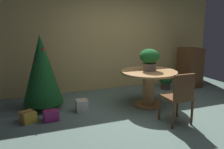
# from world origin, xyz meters

# --- Properties ---
(ground_plane) EXTENTS (6.60, 6.60, 0.00)m
(ground_plane) POSITION_xyz_m (0.00, 0.00, 0.00)
(ground_plane) COLOR slate
(back_wall_panel) EXTENTS (6.00, 0.10, 2.60)m
(back_wall_panel) POSITION_xyz_m (0.00, 2.20, 1.30)
(back_wall_panel) COLOR tan
(back_wall_panel) RESTS_ON ground_plane
(round_dining_table) EXTENTS (1.19, 1.19, 0.77)m
(round_dining_table) POSITION_xyz_m (0.16, 0.55, 0.53)
(round_dining_table) COLOR #B27F4C
(round_dining_table) RESTS_ON ground_plane
(flower_vase) EXTENTS (0.42, 0.42, 0.47)m
(flower_vase) POSITION_xyz_m (0.20, 0.60, 1.03)
(flower_vase) COLOR #665B51
(flower_vase) RESTS_ON round_dining_table
(wooden_chair_near) EXTENTS (0.45, 0.46, 0.94)m
(wooden_chair_near) POSITION_xyz_m (0.16, -0.49, 0.53)
(wooden_chair_near) COLOR brown
(wooden_chair_near) RESTS_ON ground_plane
(holiday_tree) EXTENTS (0.83, 0.83, 1.55)m
(holiday_tree) POSITION_xyz_m (-1.97, 1.23, 0.83)
(holiday_tree) COLOR brown
(holiday_tree) RESTS_ON ground_plane
(gift_box_purple) EXTENTS (0.27, 0.22, 0.19)m
(gift_box_purple) POSITION_xyz_m (-1.92, 0.50, 0.10)
(gift_box_purple) COLOR #9E287A
(gift_box_purple) RESTS_ON ground_plane
(gift_box_cream) EXTENTS (0.25, 0.23, 0.24)m
(gift_box_cream) POSITION_xyz_m (-1.27, 0.76, 0.12)
(gift_box_cream) COLOR silver
(gift_box_cream) RESTS_ON ground_plane
(gift_box_gold) EXTENTS (0.32, 0.32, 0.20)m
(gift_box_gold) POSITION_xyz_m (-2.32, 0.59, 0.10)
(gift_box_gold) COLOR gold
(gift_box_gold) RESTS_ON ground_plane
(wooden_cabinet) EXTENTS (0.50, 0.60, 1.08)m
(wooden_cabinet) POSITION_xyz_m (2.06, 1.54, 0.54)
(wooden_cabinet) COLOR brown
(wooden_cabinet) RESTS_ON ground_plane
(potted_plant) EXTENTS (0.38, 0.38, 0.50)m
(potted_plant) POSITION_xyz_m (1.25, 1.51, 0.28)
(potted_plant) COLOR #4C382D
(potted_plant) RESTS_ON ground_plane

